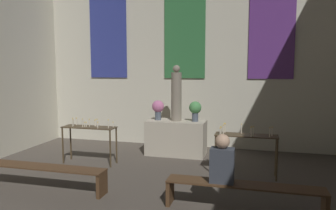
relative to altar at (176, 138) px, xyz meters
The scene contains 10 objects.
wall_back 2.73m from the altar, 90.00° to the left, with size 8.19×0.16×5.86m.
altar is the anchor object (origin of this frame).
statue 1.07m from the altar, ahead, with size 0.25×0.25×1.37m.
flower_vase_left 0.87m from the altar, behind, with size 0.30×0.30×0.49m.
flower_vase_right 0.87m from the altar, ahead, with size 0.30×0.30×0.49m.
candle_rack_left 2.14m from the altar, 144.27° to the right, with size 1.22×0.39×1.04m.
candle_rack_right 2.13m from the altar, 35.88° to the right, with size 1.22×0.39×1.04m.
pew_back_left 3.39m from the altar, 120.80° to the right, with size 2.34×0.36×0.43m.
pew_back_right 3.39m from the altar, 59.20° to the right, with size 2.34×0.36×0.43m.
person_seated 3.25m from the altar, 64.15° to the right, with size 0.36×0.24×0.74m.
Camera 1 is at (1.86, 3.01, 2.17)m, focal length 35.00 mm.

